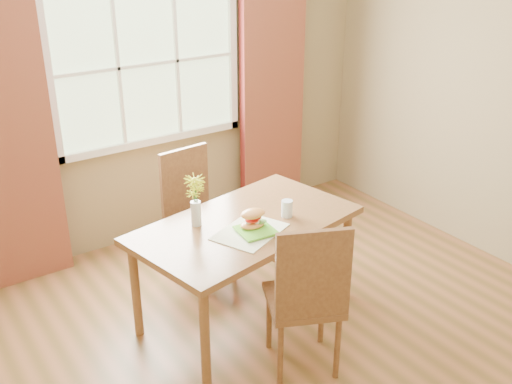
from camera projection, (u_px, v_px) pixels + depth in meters
The scene contains 12 objects.
room at pixel (292, 150), 3.36m from camera, with size 4.24×3.84×2.74m.
window at pixel (147, 64), 4.70m from camera, with size 1.62×0.06×1.32m.
curtain_left at pixel (7, 143), 4.20m from camera, with size 0.65×0.08×2.20m, color maroon.
curtain_right at pixel (272, 95), 5.39m from camera, with size 0.65×0.08×2.20m, color maroon.
dining_table at pixel (246, 232), 3.96m from camera, with size 1.61×1.10×0.72m.
chair_near at pixel (308, 294), 3.45m from camera, with size 0.56×0.56×1.02m.
chair_far at pixel (194, 208), 4.53m from camera, with size 0.45×0.45×0.99m.
placemat at pixel (250, 232), 3.79m from camera, with size 0.45×0.33×0.01m, color #E4E9C5.
plate at pixel (256, 231), 3.78m from camera, with size 0.22×0.22×0.01m, color #62CB32.
croissant_sandwich at pixel (253, 219), 3.79m from camera, with size 0.18×0.13×0.13m.
water_glass at pixel (287, 209), 3.98m from camera, with size 0.08×0.08×0.11m.
flower_vase at pixel (195, 195), 3.80m from camera, with size 0.14×0.14×0.34m.
Camera 1 is at (-1.95, -2.49, 2.51)m, focal length 42.00 mm.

